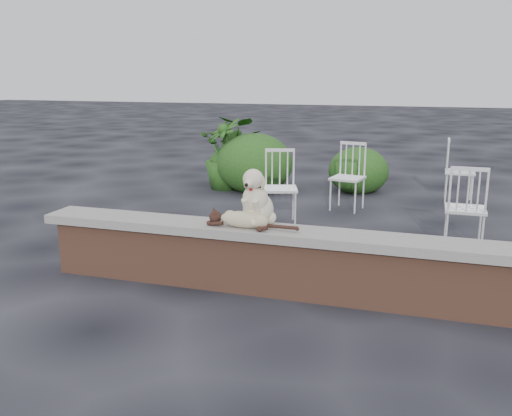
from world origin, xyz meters
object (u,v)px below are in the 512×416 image
(chair_e, at_px, (460,171))
(potted_plant_a, at_px, (234,150))
(chair_b, at_px, (348,177))
(cat, at_px, (244,218))
(chair_c, at_px, (465,207))
(potted_plant_b, at_px, (224,154))
(chair_a, at_px, (280,187))
(dog, at_px, (258,195))

(chair_e, bearing_deg, potted_plant_a, 86.34)
(chair_b, bearing_deg, cat, -86.21)
(chair_c, bearing_deg, potted_plant_a, -36.54)
(potted_plant_a, relative_size, potted_plant_b, 1.02)
(potted_plant_a, bearing_deg, chair_c, -36.86)
(chair_c, xyz_separation_m, chair_e, (0.04, 2.44, 0.00))
(chair_b, height_order, chair_a, same)
(potted_plant_a, bearing_deg, potted_plant_b, -92.31)
(chair_a, height_order, potted_plant_b, potted_plant_b)
(cat, xyz_separation_m, chair_e, (1.94, 4.29, -0.19))
(chair_a, relative_size, chair_e, 1.00)
(chair_a, bearing_deg, chair_e, 24.01)
(dog, distance_m, potted_plant_b, 4.41)
(chair_c, distance_m, chair_e, 2.44)
(chair_c, xyz_separation_m, potted_plant_b, (-3.65, 2.30, 0.12))
(chair_a, height_order, chair_e, same)
(chair_e, distance_m, potted_plant_a, 3.69)
(potted_plant_a, bearing_deg, dog, -67.73)
(cat, relative_size, chair_c, 1.03)
(chair_b, height_order, potted_plant_a, potted_plant_a)
(dog, xyz_separation_m, potted_plant_b, (-1.83, 4.00, -0.25))
(potted_plant_a, bearing_deg, chair_e, -4.40)
(chair_b, relative_size, chair_a, 1.00)
(cat, relative_size, chair_b, 1.03)
(potted_plant_a, xyz_separation_m, potted_plant_b, (-0.02, -0.42, -0.01))
(chair_b, distance_m, chair_e, 1.82)
(dog, bearing_deg, chair_a, 106.12)
(chair_c, height_order, chair_b, same)
(chair_a, height_order, potted_plant_a, potted_plant_a)
(dog, relative_size, chair_c, 0.55)
(chair_e, distance_m, potted_plant_b, 3.70)
(potted_plant_b, bearing_deg, chair_e, 2.12)
(chair_e, xyz_separation_m, potted_plant_b, (-3.69, -0.14, 0.12))
(chair_a, bearing_deg, chair_c, -29.24)
(cat, bearing_deg, potted_plant_a, 117.06)
(dog, relative_size, potted_plant_a, 0.44)
(dog, distance_m, chair_c, 2.52)
(cat, xyz_separation_m, chair_a, (-0.29, 2.30, -0.19))
(potted_plant_b, bearing_deg, dog, -65.46)
(chair_b, xyz_separation_m, chair_e, (1.53, 1.00, 0.00))
(chair_a, bearing_deg, potted_plant_b, 110.38)
(potted_plant_a, bearing_deg, chair_b, -30.73)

